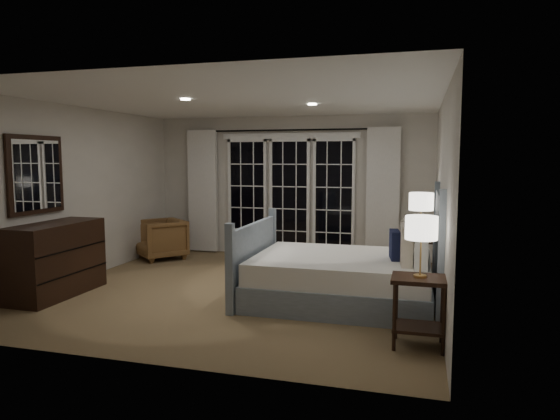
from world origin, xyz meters
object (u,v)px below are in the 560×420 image
(nightstand_left, at_px, (419,301))
(dresser, at_px, (56,259))
(bed, at_px, (347,275))
(lamp_left, at_px, (421,229))
(armchair, at_px, (161,239))
(lamp_right, at_px, (421,202))
(nightstand_right, at_px, (420,254))

(nightstand_left, distance_m, dresser, 4.53)
(nightstand_left, bearing_deg, bed, 124.27)
(bed, xyz_separation_m, lamp_left, (0.85, -1.25, 0.78))
(dresser, bearing_deg, armchair, 86.98)
(bed, bearing_deg, dresser, -169.39)
(lamp_right, bearing_deg, bed, -127.54)
(nightstand_left, distance_m, lamp_left, 0.68)
(dresser, bearing_deg, nightstand_left, -7.24)
(bed, distance_m, lamp_left, 1.71)
(bed, height_order, lamp_left, bed)
(nightstand_left, bearing_deg, lamp_right, 89.95)
(armchair, bearing_deg, lamp_left, 5.58)
(lamp_right, xyz_separation_m, dresser, (-4.50, -1.80, -0.69))
(armchair, xyz_separation_m, dresser, (-0.13, -2.46, 0.12))
(nightstand_right, bearing_deg, nightstand_left, -90.05)
(lamp_left, xyz_separation_m, armchair, (-4.37, 3.03, -0.77))
(nightstand_left, height_order, lamp_right, lamp_right)
(armchair, height_order, dresser, dresser)
(nightstand_right, height_order, armchair, armchair)
(nightstand_left, relative_size, dresser, 0.50)
(bed, relative_size, nightstand_left, 3.48)
(nightstand_right, relative_size, armchair, 0.85)
(nightstand_left, bearing_deg, lamp_left, 90.00)
(lamp_left, bearing_deg, nightstand_left, -90.00)
(armchair, bearing_deg, nightstand_right, 31.71)
(bed, bearing_deg, nightstand_right, 52.46)
(bed, distance_m, nightstand_left, 1.52)
(nightstand_left, xyz_separation_m, dresser, (-4.50, 0.57, 0.03))
(lamp_right, bearing_deg, dresser, -158.23)
(nightstand_right, xyz_separation_m, dresser, (-4.50, -1.80, 0.04))
(nightstand_left, relative_size, lamp_right, 1.05)
(armchair, bearing_deg, nightstand_left, 5.58)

